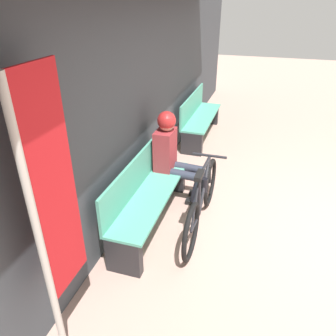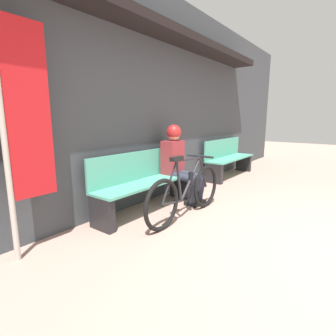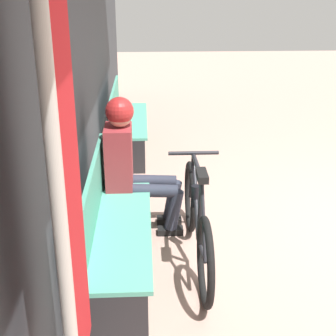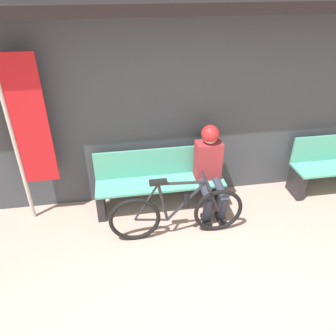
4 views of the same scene
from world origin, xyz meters
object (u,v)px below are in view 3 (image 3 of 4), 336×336
Objects in this scene: person_seated at (131,158)px; park_bench_far at (126,121)px; bicycle at (197,221)px; park_bench_near at (114,225)px; banner_pole at (69,217)px.

person_seated is 0.71× the size of park_bench_far.
bicycle is 2.71m from park_bench_far.
person_seated is at bearing -10.41° from park_bench_near.
park_bench_near is 0.71m from person_seated.
park_bench_near and park_bench_far have the same top height.
banner_pole reaches higher than bicycle.
person_seated is at bearing 43.99° from bicycle.
person_seated is at bearing -176.84° from park_bench_far.
park_bench_far is at bearing 13.16° from bicycle.
person_seated is at bearing -4.06° from banner_pole.
bicycle is (0.12, -0.62, -0.04)m from park_bench_near.
bicycle is 0.77× the size of banner_pole.
park_bench_far is 0.78× the size of banner_pole.
banner_pole is (-4.31, 0.04, 0.87)m from park_bench_far.
park_bench_far is at bearing -0.01° from park_bench_near.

